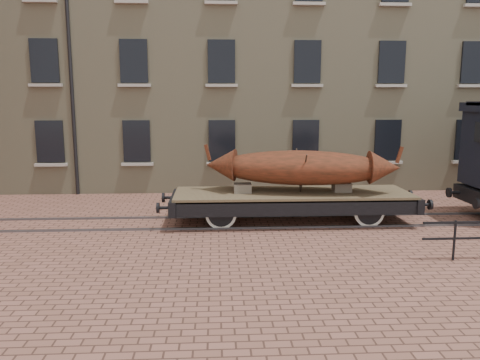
{
  "coord_description": "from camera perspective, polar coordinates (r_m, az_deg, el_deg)",
  "views": [
    {
      "loc": [
        -2.77,
        -14.43,
        3.86
      ],
      "look_at": [
        -1.98,
        0.5,
        1.3
      ],
      "focal_mm": 35.0,
      "sensor_mm": 36.0,
      "label": 1
    }
  ],
  "objects": [
    {
      "name": "warehouse_cream",
      "position": [
        25.29,
        10.65,
        16.68
      ],
      "size": [
        40.0,
        10.19,
        14.0
      ],
      "color": "tan",
      "rests_on": "ground"
    },
    {
      "name": "ground",
      "position": [
        15.19,
        7.63,
        -5.09
      ],
      "size": [
        90.0,
        90.0,
        0.0
      ],
      "primitive_type": "plane",
      "color": "brown"
    },
    {
      "name": "rail_track",
      "position": [
        15.18,
        7.63,
        -4.98
      ],
      "size": [
        30.0,
        1.52,
        0.06
      ],
      "color": "#59595E",
      "rests_on": "ground"
    },
    {
      "name": "iron_boat",
      "position": [
        14.82,
        7.45,
        1.53
      ],
      "size": [
        6.14,
        2.57,
        1.49
      ],
      "color": "maroon",
      "rests_on": "flatcar_wagon"
    },
    {
      "name": "flatcar_wagon",
      "position": [
        14.95,
        6.38,
        -2.2
      ],
      "size": [
        8.38,
        2.27,
        1.27
      ],
      "color": "brown",
      "rests_on": "ground"
    }
  ]
}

